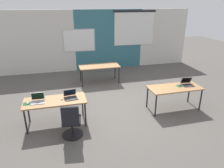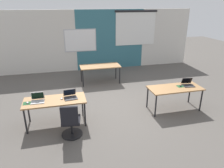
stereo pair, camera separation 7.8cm
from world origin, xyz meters
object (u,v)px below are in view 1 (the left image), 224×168
(desk_near_right, at_px, (175,89))
(desk_far_center, at_px, (99,67))
(laptop_near_right_end, at_px, (188,84))
(laptop_near_left_end, at_px, (38,100))
(mouse_near_left_inner, at_px, (62,99))
(mouse_near_left_end, at_px, (28,103))
(laptop_near_left_inner, at_px, (71,96))
(mouse_near_right_end, at_px, (180,85))
(chair_near_left_inner, at_px, (72,124))
(desk_near_left, at_px, (55,102))

(desk_near_right, xyz_separation_m, desk_far_center, (-1.75, 2.80, 0.00))
(laptop_near_right_end, bearing_deg, laptop_near_left_end, -172.50)
(desk_far_center, relative_size, mouse_near_left_inner, 15.32)
(mouse_near_left_end, height_order, laptop_near_left_inner, laptop_near_left_inner)
(desk_near_right, height_order, mouse_near_left_inner, mouse_near_left_inner)
(laptop_near_right_end, relative_size, mouse_near_right_end, 3.21)
(laptop_near_left_inner, relative_size, mouse_near_left_inner, 3.51)
(desk_near_right, height_order, laptop_near_left_end, laptop_near_left_end)
(laptop_near_left_end, bearing_deg, desk_near_right, 0.39)
(mouse_near_left_end, height_order, mouse_near_left_inner, mouse_near_left_end)
(desk_near_right, distance_m, mouse_near_left_end, 4.17)
(laptop_near_right_end, relative_size, laptop_near_left_inner, 1.00)
(laptop_near_right_end, distance_m, mouse_near_right_end, 0.25)
(mouse_near_left_end, relative_size, laptop_near_right_end, 0.30)
(desk_far_center, bearing_deg, laptop_near_left_inner, -115.74)
(desk_near_right, bearing_deg, chair_near_left_inner, -167.49)
(mouse_near_left_end, xyz_separation_m, mouse_near_left_inner, (0.84, 0.04, -0.00))
(mouse_near_left_inner, bearing_deg, mouse_near_right_end, 0.79)
(mouse_near_left_end, bearing_deg, desk_near_left, 3.82)
(laptop_near_left_end, bearing_deg, desk_far_center, 52.66)
(desk_near_right, height_order, chair_near_left_inner, chair_near_left_inner)
(desk_near_right, bearing_deg, mouse_near_left_end, -179.39)
(desk_near_right, relative_size, chair_near_left_inner, 1.74)
(desk_near_right, bearing_deg, laptop_near_left_end, 179.91)
(chair_near_left_inner, bearing_deg, laptop_near_right_end, -160.08)
(laptop_near_right_end, bearing_deg, chair_near_left_inner, -161.35)
(desk_far_center, bearing_deg, laptop_near_right_end, -51.11)
(laptop_near_left_inner, bearing_deg, mouse_near_left_inner, 179.03)
(desk_near_left, height_order, laptop_near_left_inner, laptop_near_left_inner)
(desk_far_center, xyz_separation_m, laptop_near_right_end, (2.21, -2.74, 0.11))
(desk_near_left, relative_size, desk_far_center, 1.00)
(desk_far_center, xyz_separation_m, laptop_near_left_end, (-2.17, -2.79, 0.11))
(mouse_near_right_end, relative_size, chair_near_left_inner, 0.12)
(mouse_near_left_end, xyz_separation_m, mouse_near_right_end, (4.37, 0.09, 0.00))
(laptop_near_left_inner, bearing_deg, chair_near_left_inner, -101.81)
(desk_near_left, distance_m, laptop_near_left_end, 0.43)
(desk_near_right, distance_m, laptop_near_left_end, 3.92)
(desk_near_right, bearing_deg, mouse_near_right_end, 12.93)
(desk_near_right, height_order, laptop_near_left_inner, laptop_near_left_inner)
(mouse_near_left_inner, relative_size, chair_near_left_inner, 0.11)
(laptop_near_left_inner, height_order, mouse_near_left_inner, laptop_near_left_inner)
(chair_near_left_inner, bearing_deg, mouse_near_right_end, -159.38)
(chair_near_left_inner, bearing_deg, mouse_near_left_inner, -67.69)
(laptop_near_right_end, xyz_separation_m, laptop_near_left_inner, (-3.55, -0.03, -0.00))
(desk_near_left, height_order, laptop_near_left_end, laptop_near_left_end)
(desk_near_left, relative_size, laptop_near_left_inner, 4.36)
(desk_far_center, bearing_deg, desk_near_right, -57.99)
(desk_near_left, height_order, laptop_near_right_end, laptop_near_right_end)
(desk_near_right, relative_size, laptop_near_left_end, 4.81)
(desk_near_left, distance_m, desk_far_center, 3.30)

